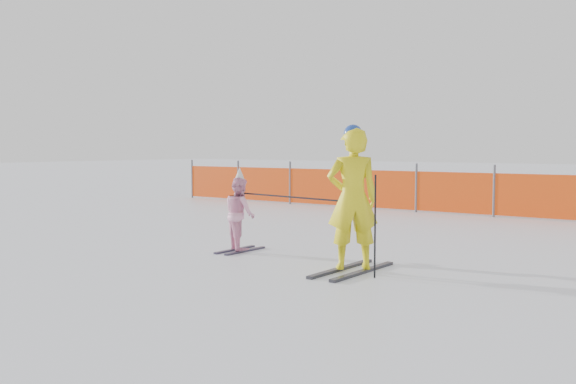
{
  "coord_description": "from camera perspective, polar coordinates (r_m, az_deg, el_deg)",
  "views": [
    {
      "loc": [
        5.61,
        -7.13,
        1.66
      ],
      "look_at": [
        0.0,
        0.5,
        1.0
      ],
      "focal_mm": 40.0,
      "sensor_mm": 36.0,
      "label": 1
    }
  ],
  "objects": [
    {
      "name": "adult",
      "position": [
        8.56,
        5.76,
        -0.58
      ],
      "size": [
        0.81,
        1.55,
        1.96
      ],
      "color": "black",
      "rests_on": "ground"
    },
    {
      "name": "ground",
      "position": [
        9.23,
        -1.85,
        -6.38
      ],
      "size": [
        120.0,
        120.0,
        0.0
      ],
      "primitive_type": "plane",
      "color": "white",
      "rests_on": "ground"
    },
    {
      "name": "ski_poles",
      "position": [
        8.89,
        2.93,
        -1.38
      ],
      "size": [
        2.65,
        0.6,
        1.32
      ],
      "color": "black",
      "rests_on": "ground"
    },
    {
      "name": "child",
      "position": [
        10.26,
        -4.3,
        -1.86
      ],
      "size": [
        0.71,
        0.93,
        1.35
      ],
      "color": "black",
      "rests_on": "ground"
    },
    {
      "name": "safety_fence",
      "position": [
        16.57,
        12.45,
        0.08
      ],
      "size": [
        16.82,
        0.06,
        1.25
      ],
      "color": "#595960",
      "rests_on": "ground"
    }
  ]
}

